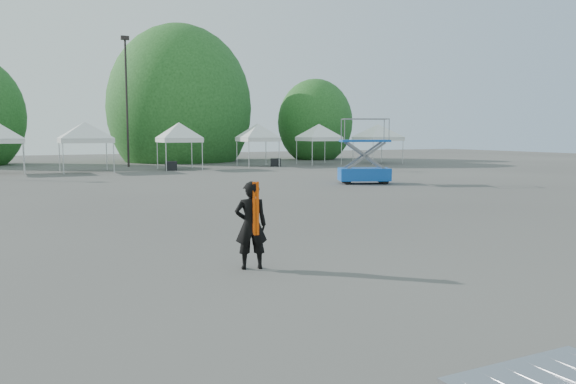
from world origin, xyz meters
name	(u,v)px	position (x,y,z in m)	size (l,w,h in m)	color
ground	(255,245)	(0.00, 0.00, 0.00)	(120.00, 120.00, 0.00)	#474442
light_pole_east	(127,94)	(3.00, 32.00, 5.52)	(0.60, 0.25, 9.80)	black
tree_mid_e	(180,108)	(9.00, 39.00, 4.84)	(5.12, 5.12, 7.79)	#382314
tree_far_e	(315,122)	(22.00, 37.00, 3.63)	(3.84, 3.84, 5.84)	#382314
tent_e	(85,126)	(-0.56, 27.53, 3.06)	(4.62, 4.62, 3.88)	silver
tent_f	(179,126)	(5.72, 27.38, 3.06)	(3.90, 3.90, 3.88)	silver
tent_g	(258,127)	(12.24, 28.54, 3.06)	(3.84, 3.84, 3.88)	silver
tent_h	(319,127)	(17.85, 28.83, 3.06)	(4.14, 4.14, 3.88)	silver
tent_extra_8	(378,127)	(22.96, 27.71, 3.06)	(4.54, 4.54, 3.88)	silver
man	(251,225)	(-0.95, -2.07, 0.84)	(0.70, 0.55, 1.68)	black
scissor_lift	(364,151)	(11.17, 12.17, 1.66)	(2.85, 2.16, 3.30)	#0C419F
barrier_left	(546,380)	(-0.08, -7.96, 0.03)	(2.01, 1.01, 0.06)	#94969B
crate_mid	(171,166)	(4.91, 26.66, 0.32)	(0.81, 0.63, 0.63)	black
crate_east	(276,162)	(13.43, 27.79, 0.31)	(0.79, 0.61, 0.61)	black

